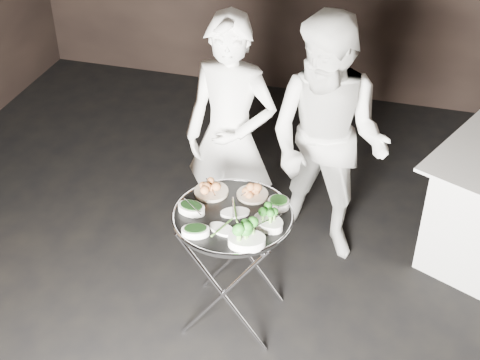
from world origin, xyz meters
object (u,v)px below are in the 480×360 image
(tray_stand, at_px, (233,263))
(serving_tray, at_px, (233,216))
(waiter_left, at_px, (231,138))
(waiter_right, at_px, (327,143))

(tray_stand, bearing_deg, serving_tray, 0.00)
(tray_stand, relative_size, waiter_left, 0.47)
(serving_tray, xyz_separation_m, waiter_right, (0.39, 0.82, 0.05))
(tray_stand, bearing_deg, waiter_left, 107.29)
(waiter_left, bearing_deg, serving_tray, -67.71)
(tray_stand, distance_m, waiter_left, 0.86)
(serving_tray, height_order, waiter_right, waiter_right)
(waiter_right, bearing_deg, serving_tray, -101.65)
(waiter_left, bearing_deg, waiter_right, 13.60)
(waiter_right, bearing_deg, tray_stand, -101.65)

